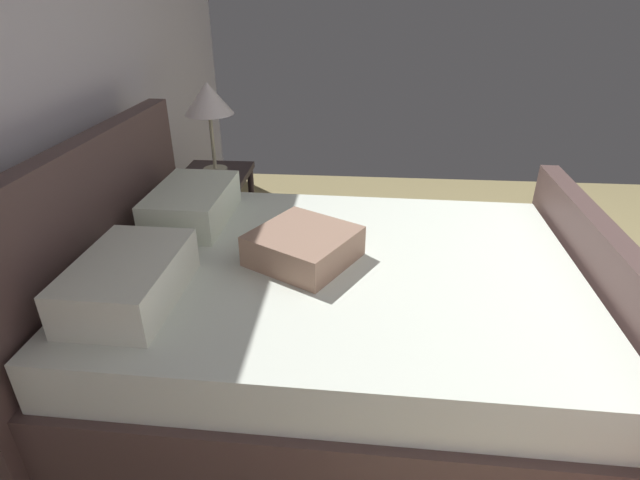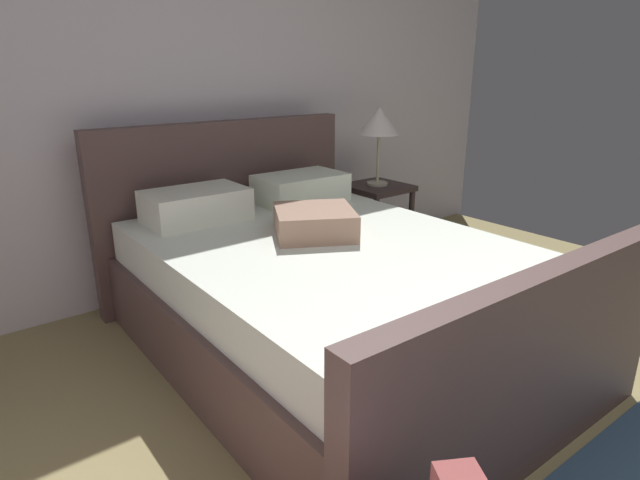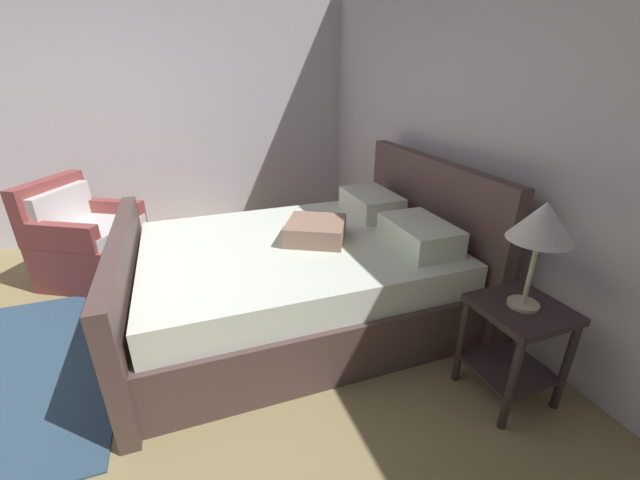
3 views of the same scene
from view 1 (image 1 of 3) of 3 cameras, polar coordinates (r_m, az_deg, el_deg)
The scene contains 4 objects.
wall_back at distance 2.63m, azimuth -29.96°, elevation 16.14°, with size 5.16×0.12×2.71m, color silver.
bed at distance 2.34m, azimuth 0.93°, elevation -8.40°, with size 1.80×2.37×1.13m.
nightstand_right at distance 3.49m, azimuth -11.66°, elevation 4.76°, with size 0.44×0.44×0.60m.
table_lamp_right at distance 3.30m, azimuth -12.77°, elevation 15.42°, with size 0.31×0.31×0.58m.
Camera 1 is at (-2.17, 1.58, 1.72)m, focal length 27.70 mm.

